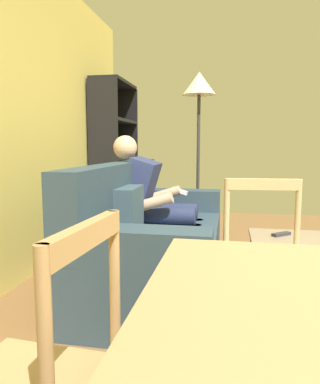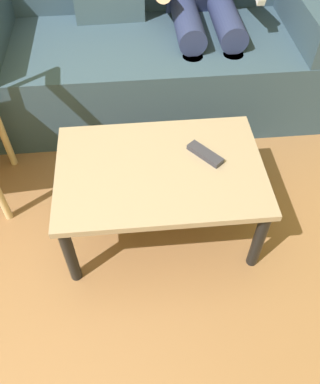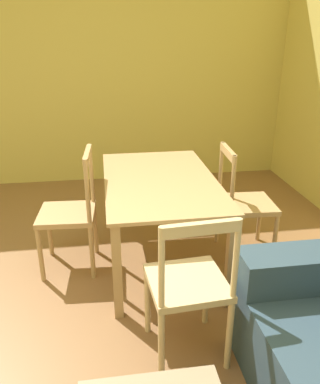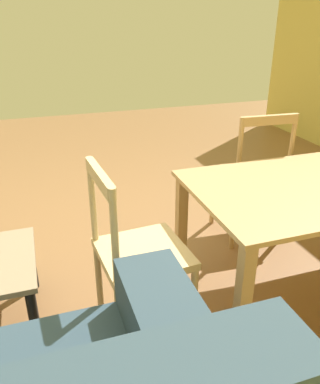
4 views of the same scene
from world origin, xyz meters
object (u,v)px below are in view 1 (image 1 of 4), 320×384
Objects in this scene: person_lounging at (154,201)px; dining_table at (312,367)px; bookshelf at (114,167)px; floor_lamp at (199,100)px; tv_remote at (281,234)px; coffee_table at (292,249)px; dining_chair_facing_couch at (265,272)px; couch at (152,241)px.

person_lounging is 0.84× the size of dining_table.
bookshelf is 1.01× the size of floor_lamp.
floor_lamp is (1.06, 0.76, 1.20)m from tv_remote.
coffee_table is at bearing -8.18° from dining_table.
dining_table is at bearing -179.88° from dining_chair_facing_couch.
dining_table is at bearing -159.96° from person_lounging.
coffee_table is at bearing -147.12° from floor_lamp.
floor_lamp is (-0.49, -1.12, 0.77)m from bookshelf.
couch reaches higher than dining_chair_facing_couch.
floor_lamp reaches higher than dining_table.
couch is at bearing -171.69° from person_lounging.
dining_chair_facing_couch reaches higher than coffee_table.
couch reaches higher than dining_table.
coffee_table is 5.16× the size of tv_remote.
person_lounging is 1.22m from coffee_table.
tv_remote is 0.09× the size of floor_lamp.
tv_remote is at bearing -98.19° from person_lounging.
tv_remote is at bearing -6.07° from dining_table.
bookshelf reaches higher than couch.
dining_chair_facing_couch is 0.49× the size of floor_lamp.
coffee_table is (-0.35, -1.13, -0.28)m from person_lounging.
dining_chair_facing_couch is at bearing -146.52° from person_lounging.
person_lounging is 1.29× the size of dining_chair_facing_couch.
person_lounging is at bearing 33.48° from dining_chair_facing_couch.
floor_lamp is at bearing -19.30° from person_lounging.
bookshelf reaches higher than person_lounging.
tv_remote is (0.20, 0.05, 0.06)m from coffee_table.
bookshelf is 2.04× the size of dining_chair_facing_couch.
coffee_table is (-0.03, -1.08, -0.00)m from couch.
dining_table is 0.75× the size of floor_lamp.
coffee_table is at bearing 155.17° from tv_remote.
coffee_table is 0.22m from tv_remote.
couch is at bearing 88.24° from coffee_table.
dining_table is 1.52× the size of dining_chair_facing_couch.
tv_remote reaches higher than coffee_table.
dining_table is 3.41m from floor_lamp.
person_lounging is 0.63× the size of bookshelf.
couch is 1.77m from floor_lamp.
dining_chair_facing_couch is at bearing -166.38° from floor_lamp.
person_lounging is 1.11m from tv_remote.
bookshelf is 3.16m from dining_chair_facing_couch.
couch is at bearing 39.86° from dining_chair_facing_couch.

